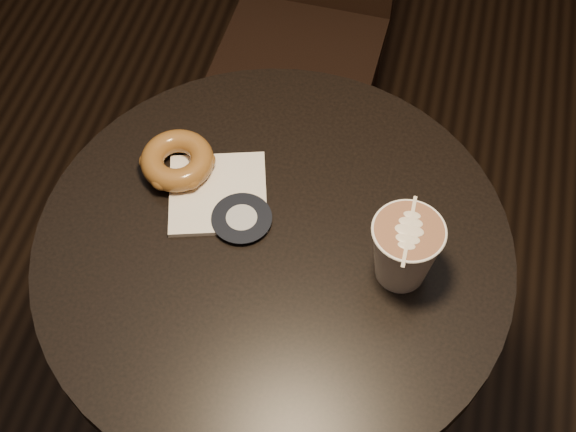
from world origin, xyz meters
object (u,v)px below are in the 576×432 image
at_px(doughnut, 177,160).
at_px(latte_cup, 404,252).
at_px(cafe_table, 275,307).
at_px(pastry_bag, 218,193).

distance_m(doughnut, latte_cup, 0.37).
xyz_separation_m(cafe_table, pastry_bag, (-0.10, 0.07, 0.20)).
relative_size(pastry_bag, latte_cup, 1.31).
bearing_deg(latte_cup, pastry_bag, 166.46).
bearing_deg(pastry_bag, latte_cup, -29.99).
bearing_deg(doughnut, pastry_bag, -22.76).
bearing_deg(pastry_bag, doughnut, 140.79).
bearing_deg(cafe_table, doughnut, 151.12).
height_order(cafe_table, doughnut, doughnut).
height_order(cafe_table, pastry_bag, pastry_bag).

